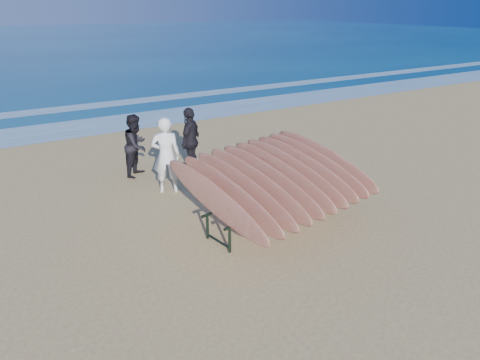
{
  "coord_description": "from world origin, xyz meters",
  "views": [
    {
      "loc": [
        -3.97,
        -5.84,
        4.13
      ],
      "look_at": [
        0.0,
        0.8,
        0.95
      ],
      "focal_mm": 32.0,
      "sensor_mm": 36.0,
      "label": 1
    }
  ],
  "objects": [
    {
      "name": "ground",
      "position": [
        0.0,
        0.0,
        0.0
      ],
      "size": [
        120.0,
        120.0,
        0.0
      ],
      "primitive_type": "plane",
      "color": "tan",
      "rests_on": "ground"
    },
    {
      "name": "person_white",
      "position": [
        -0.64,
        3.06,
        0.91
      ],
      "size": [
        0.78,
        0.66,
        1.81
      ],
      "primitive_type": "imported",
      "rotation": [
        0.0,
        0.0,
        2.74
      ],
      "color": "white",
      "rests_on": "ground"
    },
    {
      "name": "ocean",
      "position": [
        0.0,
        55.0,
        0.01
      ],
      "size": [
        160.0,
        160.0,
        0.0
      ],
      "primitive_type": "plane",
      "color": "navy",
      "rests_on": "ground"
    },
    {
      "name": "foam_far",
      "position": [
        0.0,
        13.5,
        0.01
      ],
      "size": [
        160.0,
        160.0,
        0.0
      ],
      "primitive_type": "plane",
      "color": "white",
      "rests_on": "ground"
    },
    {
      "name": "person_dark_b",
      "position": [
        0.4,
        3.97,
        0.87
      ],
      "size": [
        1.02,
        1.01,
        1.73
      ],
      "primitive_type": "imported",
      "rotation": [
        0.0,
        0.0,
        3.91
      ],
      "color": "black",
      "rests_on": "ground"
    },
    {
      "name": "surfboard_rack",
      "position": [
        0.67,
        0.54,
        0.94
      ],
      "size": [
        3.66,
        3.46,
        1.55
      ],
      "rotation": [
        0.0,
        0.0,
        0.18
      ],
      "color": "black",
      "rests_on": "ground"
    },
    {
      "name": "foam_near",
      "position": [
        0.0,
        10.0,
        0.01
      ],
      "size": [
        160.0,
        160.0,
        0.0
      ],
      "primitive_type": "plane",
      "color": "white",
      "rests_on": "ground"
    },
    {
      "name": "person_dark_a",
      "position": [
        -0.89,
        4.46,
        0.8
      ],
      "size": [
        0.98,
        0.98,
        1.61
      ],
      "primitive_type": "imported",
      "rotation": [
        0.0,
        0.0,
        0.77
      ],
      "color": "black",
      "rests_on": "ground"
    }
  ]
}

